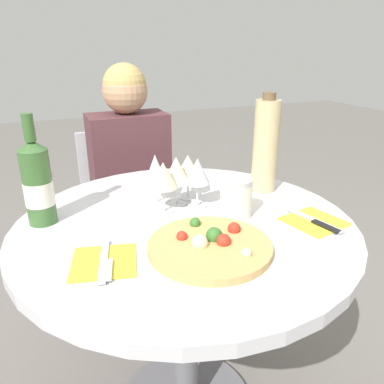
{
  "coord_description": "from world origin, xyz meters",
  "views": [
    {
      "loc": [
        -0.37,
        -0.92,
        1.25
      ],
      "look_at": [
        0.01,
        -0.03,
        0.86
      ],
      "focal_mm": 35.0,
      "sensor_mm": 36.0,
      "label": 1
    }
  ],
  "objects_px": {
    "dining_table": "(185,262)",
    "wine_bottle": "(38,183)",
    "seated_diner": "(135,200)",
    "chair_behind_diner": "(130,215)",
    "pizza_large": "(210,245)",
    "tall_carafe": "(266,146)"
  },
  "relations": [
    {
      "from": "pizza_large",
      "to": "tall_carafe",
      "type": "height_order",
      "value": "tall_carafe"
    },
    {
      "from": "wine_bottle",
      "to": "tall_carafe",
      "type": "relative_size",
      "value": 0.93
    },
    {
      "from": "dining_table",
      "to": "chair_behind_diner",
      "type": "bearing_deg",
      "value": 87.98
    },
    {
      "from": "seated_diner",
      "to": "wine_bottle",
      "type": "height_order",
      "value": "seated_diner"
    },
    {
      "from": "tall_carafe",
      "to": "seated_diner",
      "type": "bearing_deg",
      "value": 117.84
    },
    {
      "from": "seated_diner",
      "to": "chair_behind_diner",
      "type": "bearing_deg",
      "value": -90.0
    },
    {
      "from": "dining_table",
      "to": "pizza_large",
      "type": "xyz_separation_m",
      "value": [
        -0.0,
        -0.18,
        0.16
      ]
    },
    {
      "from": "dining_table",
      "to": "tall_carafe",
      "type": "relative_size",
      "value": 2.93
    },
    {
      "from": "wine_bottle",
      "to": "seated_diner",
      "type": "bearing_deg",
      "value": 54.15
    },
    {
      "from": "chair_behind_diner",
      "to": "pizza_large",
      "type": "distance_m",
      "value": 1.11
    },
    {
      "from": "pizza_large",
      "to": "seated_diner",
      "type": "bearing_deg",
      "value": 87.82
    },
    {
      "from": "pizza_large",
      "to": "wine_bottle",
      "type": "distance_m",
      "value": 0.51
    },
    {
      "from": "pizza_large",
      "to": "tall_carafe",
      "type": "bearing_deg",
      "value": 40.83
    },
    {
      "from": "wine_bottle",
      "to": "tall_carafe",
      "type": "xyz_separation_m",
      "value": [
        0.73,
        -0.03,
        0.04
      ]
    },
    {
      "from": "wine_bottle",
      "to": "tall_carafe",
      "type": "height_order",
      "value": "tall_carafe"
    },
    {
      "from": "pizza_large",
      "to": "wine_bottle",
      "type": "height_order",
      "value": "wine_bottle"
    },
    {
      "from": "pizza_large",
      "to": "tall_carafe",
      "type": "relative_size",
      "value": 0.93
    },
    {
      "from": "pizza_large",
      "to": "wine_bottle",
      "type": "xyz_separation_m",
      "value": [
        -0.38,
        0.33,
        0.11
      ]
    },
    {
      "from": "dining_table",
      "to": "wine_bottle",
      "type": "xyz_separation_m",
      "value": [
        -0.38,
        0.15,
        0.26
      ]
    },
    {
      "from": "wine_bottle",
      "to": "chair_behind_diner",
      "type": "bearing_deg",
      "value": 59.79
    },
    {
      "from": "wine_bottle",
      "to": "tall_carafe",
      "type": "bearing_deg",
      "value": -2.17
    },
    {
      "from": "dining_table",
      "to": "wine_bottle",
      "type": "distance_m",
      "value": 0.49
    }
  ]
}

